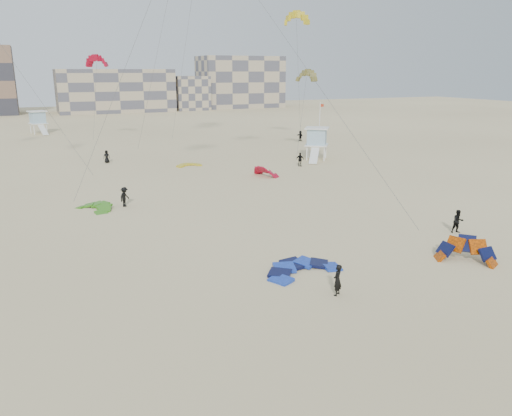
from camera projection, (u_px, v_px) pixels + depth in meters
name	position (u px, v px, depth m)	size (l,w,h in m)	color
ground	(304.00, 288.00, 27.61)	(320.00, 320.00, 0.00)	beige
kite_ground_blue	(302.00, 272.00, 29.84)	(4.34, 4.52, 0.67)	blue
kite_ground_orange	(465.00, 261.00, 31.48)	(3.64, 2.74, 2.42)	#FF5800
kite_ground_green	(95.00, 209.00, 43.27)	(3.48, 3.63, 0.87)	#3C8D19
kite_ground_red_far	(266.00, 176.00, 56.91)	(3.23, 2.79, 1.91)	red
kite_ground_yellow	(189.00, 166.00, 62.87)	(2.89, 3.04, 0.39)	yellow
kitesurfer_main	(337.00, 280.00, 26.52)	(0.63, 0.42, 1.74)	black
kitesurfer_b	(458.00, 221.00, 36.79)	(0.85, 0.66, 1.75)	black
kitesurfer_c	(125.00, 197.00, 43.92)	(1.13, 0.65, 1.75)	black
kitesurfer_d	(300.00, 160.00, 62.36)	(1.02, 0.42, 1.73)	black
kitesurfer_e	(107.00, 157.00, 64.78)	(0.81, 0.52, 1.65)	black
kitesurfer_f	(300.00, 136.00, 84.98)	(1.62, 0.52, 1.75)	black
kite_fly_olive	(306.00, 77.00, 67.91)	(7.11, 8.94, 11.06)	olive
kite_fly_yellow	(296.00, 20.00, 71.75)	(8.81, 11.80, 18.86)	yellow
kite_fly_red	(97.00, 62.00, 79.47)	(5.17, 5.69, 13.41)	red
lifeguard_tower_near	(317.00, 144.00, 67.02)	(4.25, 6.46, 4.30)	white
lifeguard_tower_far	(38.00, 122.00, 94.48)	(3.70, 6.24, 4.28)	white
flagpole	(320.00, 128.00, 69.35)	(0.61, 0.09, 7.45)	white
condo_mid	(115.00, 91.00, 144.44)	(32.00, 16.00, 12.00)	tan
condo_east	(240.00, 82.00, 161.32)	(26.00, 14.00, 16.00)	tan
condo_fill_right	(190.00, 93.00, 151.55)	(10.00, 10.00, 10.00)	tan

